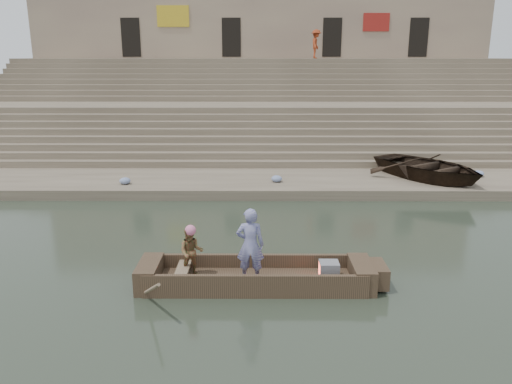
{
  "coord_description": "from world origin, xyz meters",
  "views": [
    {
      "loc": [
        -0.13,
        -12.43,
        5.38
      ],
      "look_at": [
        -0.19,
        2.18,
        1.4
      ],
      "focal_mm": 35.22,
      "sensor_mm": 36.0,
      "label": 1
    }
  ],
  "objects_px": {
    "beached_rowboat": "(428,167)",
    "pedestrian": "(316,44)",
    "standing_man": "(250,245)",
    "rowing_man": "(191,252)",
    "main_rowboat": "(255,282)",
    "television": "(328,270)"
  },
  "relations": [
    {
      "from": "rowing_man",
      "to": "beached_rowboat",
      "type": "height_order",
      "value": "rowing_man"
    },
    {
      "from": "main_rowboat",
      "to": "standing_man",
      "type": "height_order",
      "value": "standing_man"
    },
    {
      "from": "standing_man",
      "to": "main_rowboat",
      "type": "bearing_deg",
      "value": -124.64
    },
    {
      "from": "beached_rowboat",
      "to": "pedestrian",
      "type": "bearing_deg",
      "value": 69.21
    },
    {
      "from": "main_rowboat",
      "to": "pedestrian",
      "type": "relative_size",
      "value": 2.74
    },
    {
      "from": "television",
      "to": "pedestrian",
      "type": "distance_m",
      "value": 23.71
    },
    {
      "from": "beached_rowboat",
      "to": "main_rowboat",
      "type": "bearing_deg",
      "value": -162.03
    },
    {
      "from": "beached_rowboat",
      "to": "rowing_man",
      "type": "bearing_deg",
      "value": -167.86
    },
    {
      "from": "rowing_man",
      "to": "main_rowboat",
      "type": "bearing_deg",
      "value": -5.87
    },
    {
      "from": "standing_man",
      "to": "television",
      "type": "relative_size",
      "value": 3.89
    },
    {
      "from": "main_rowboat",
      "to": "television",
      "type": "bearing_deg",
      "value": -0.0
    },
    {
      "from": "standing_man",
      "to": "pedestrian",
      "type": "bearing_deg",
      "value": -97.81
    },
    {
      "from": "rowing_man",
      "to": "pedestrian",
      "type": "distance_m",
      "value": 24.02
    },
    {
      "from": "main_rowboat",
      "to": "rowing_man",
      "type": "xyz_separation_m",
      "value": [
        -1.54,
        0.1,
        0.72
      ]
    },
    {
      "from": "standing_man",
      "to": "rowing_man",
      "type": "relative_size",
      "value": 1.47
    },
    {
      "from": "standing_man",
      "to": "television",
      "type": "distance_m",
      "value": 2.0
    },
    {
      "from": "pedestrian",
      "to": "beached_rowboat",
      "type": "bearing_deg",
      "value": -153.99
    },
    {
      "from": "pedestrian",
      "to": "main_rowboat",
      "type": "bearing_deg",
      "value": -177.19
    },
    {
      "from": "main_rowboat",
      "to": "beached_rowboat",
      "type": "distance_m",
      "value": 11.76
    },
    {
      "from": "rowing_man",
      "to": "pedestrian",
      "type": "relative_size",
      "value": 0.67
    },
    {
      "from": "television",
      "to": "beached_rowboat",
      "type": "bearing_deg",
      "value": 59.9
    },
    {
      "from": "beached_rowboat",
      "to": "television",
      "type": "bearing_deg",
      "value": -154.61
    }
  ]
}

